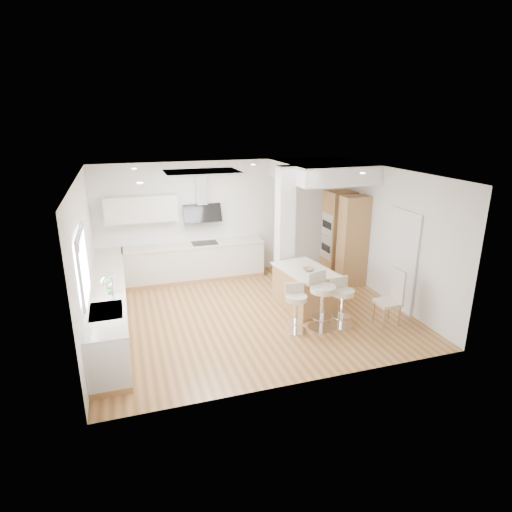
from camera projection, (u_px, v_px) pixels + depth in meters
name	position (u px, v px, depth m)	size (l,w,h in m)	color
ground	(252.00, 313.00, 8.65)	(6.00, 6.00, 0.00)	#AB743F
ceiling	(252.00, 313.00, 8.65)	(6.00, 5.00, 0.02)	white
wall_back	(222.00, 219.00, 10.47)	(6.00, 0.04, 2.80)	silver
wall_left	(85.00, 262.00, 7.34)	(0.04, 5.00, 2.80)	silver
wall_right	(386.00, 234.00, 9.08)	(0.04, 5.00, 2.80)	silver
skylight	(202.00, 173.00, 8.10)	(4.10, 2.10, 0.06)	silver
window_left	(82.00, 262.00, 6.45)	(0.06, 1.28, 1.07)	white
doorway_right	(401.00, 261.00, 8.65)	(0.05, 1.00, 2.10)	#433B35
counter_left	(109.00, 305.00, 7.93)	(0.63, 4.50, 1.35)	#B1804C
counter_back	(188.00, 253.00, 10.18)	(3.62, 0.63, 2.50)	#B1804C
pillar	(285.00, 231.00, 9.37)	(0.35, 0.35, 2.80)	silver
soffit	(322.00, 171.00, 9.71)	(1.78, 2.20, 0.40)	white
oven_column	(344.00, 237.00, 10.21)	(0.63, 1.21, 2.10)	#B1804C
peninsula	(304.00, 287.00, 8.85)	(1.07, 1.46, 0.89)	#B1804C
bar_stool_a	(296.00, 306.00, 7.77)	(0.45, 0.45, 0.91)	silver
bar_stool_b	(322.00, 298.00, 7.84)	(0.62, 0.62, 1.09)	silver
bar_stool_c	(342.00, 300.00, 7.94)	(0.47, 0.47, 0.95)	silver
dining_chair	(393.00, 295.00, 8.05)	(0.43, 0.43, 1.08)	beige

